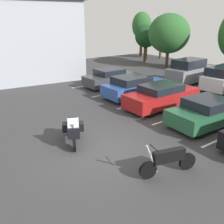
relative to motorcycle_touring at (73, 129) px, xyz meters
name	(u,v)px	position (x,y,z in m)	size (l,w,h in m)	color
ground	(98,151)	(1.10, 0.51, -0.71)	(44.00, 44.00, 0.10)	#38383A
motorcycle_touring	(73,129)	(0.00, 0.00, 0.00)	(1.94, 1.25, 1.41)	black
motorcycle_second	(168,160)	(3.93, 1.58, -0.12)	(0.80, 2.17, 1.27)	black
parking_stripes	(165,107)	(-0.97, 6.68, -0.66)	(14.90, 5.02, 0.01)	silver
car_charcoal	(110,78)	(-7.13, 6.98, 0.02)	(1.95, 4.28, 1.39)	#38383D
car_blue	(135,86)	(-3.78, 6.68, 0.07)	(2.01, 4.72, 1.46)	#2D519E
car_red	(162,96)	(-1.16, 6.53, 0.05)	(1.90, 4.87, 1.43)	maroon
car_green	(208,112)	(2.10, 6.40, 0.04)	(2.15, 4.35, 1.41)	#235638
car_far_grey	(189,71)	(-4.16, 12.86, 0.32)	(2.14, 4.54, 2.00)	slate
building_side	(27,38)	(-15.53, 3.42, 2.72)	(11.04, 9.15, 6.72)	#9EA3AD
tree_far_right	(169,34)	(-10.16, 16.68, 2.90)	(4.33, 4.33, 5.60)	#4C3823
tree_left	(142,26)	(-18.68, 20.50, 3.43)	(2.69, 2.69, 5.93)	#4C3823
tree_center_left	(146,37)	(-14.29, 17.29, 2.36)	(2.63, 2.63, 4.38)	#4C3823
tree_rear	(162,31)	(-15.12, 20.78, 2.83)	(2.86, 2.86, 5.13)	#4C3823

